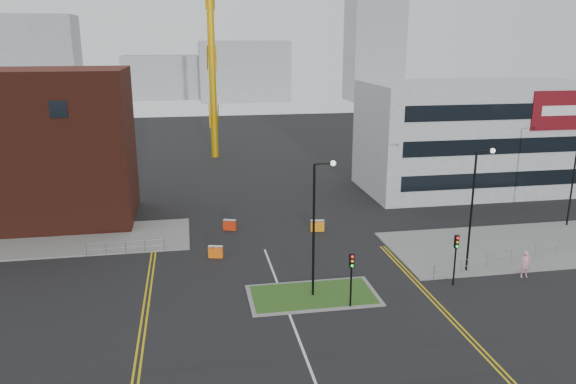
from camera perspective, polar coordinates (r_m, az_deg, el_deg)
The scene contains 25 objects.
ground at distance 30.80m, azimuth 2.13°, elevation -17.19°, with size 200.00×200.00×0.00m, color black.
pavement_left at distance 52.16m, azimuth -25.61°, elevation -4.68°, with size 28.00×8.00×0.12m, color slate.
pavement_right at distance 50.85m, azimuth 23.60°, elevation -4.94°, with size 24.00×10.00×0.12m, color slate.
island_kerb at distance 38.00m, azimuth 2.54°, elevation -10.45°, with size 8.60×4.60×0.08m, color slate.
grass_island at distance 37.99m, azimuth 2.54°, elevation -10.42°, with size 8.00×4.00×0.12m, color #244A18.
office_block at distance 66.33m, azimuth 18.60°, elevation 5.38°, with size 25.00×12.20×12.00m.
streetlamp_island at distance 36.04m, azimuth 2.97°, elevation -2.70°, with size 1.46×0.36×9.18m.
streetlamp_right_near at distance 42.06m, azimuth 18.48°, elevation -0.85°, with size 1.46×0.36×9.18m.
traffic_light_island at distance 35.65m, azimuth 6.47°, elevation -7.88°, with size 0.28×0.33×3.65m.
traffic_light_right at distance 40.23m, azimuth 16.70°, elevation -5.70°, with size 0.28×0.33×3.65m.
railing_left at distance 46.46m, azimuth -16.20°, elevation -5.21°, with size 6.05×0.05×1.10m.
railing_right at distance 47.86m, azimuth 23.82°, elevation -5.28°, with size 19.05×5.05×1.10m.
centre_line at distance 32.47m, azimuth 1.36°, elevation -15.32°, with size 0.15×30.00×0.01m, color silver.
yellow_left_a at distance 39.18m, azimuth -14.30°, elevation -10.17°, with size 0.12×24.00×0.01m, color gold.
yellow_left_b at distance 39.16m, azimuth -13.86°, elevation -10.15°, with size 0.12×24.00×0.01m, color gold.
yellow_right_a at distance 38.56m, azimuth 14.34°, elevation -10.61°, with size 0.12×20.00×0.01m, color gold.
yellow_right_b at distance 38.67m, azimuth 14.76°, elevation -10.55°, with size 0.12×20.00×0.01m, color gold.
skyline_a at distance 149.47m, azimuth -23.97°, elevation 11.92°, with size 18.00×12.00×22.00m, color gray.
skyline_b at distance 156.38m, azimuth -4.48°, elevation 12.14°, with size 24.00×12.00×16.00m, color gray.
skyline_c at distance 158.68m, azimuth 8.74°, elevation 14.23°, with size 14.00×12.00×28.00m, color gray.
skyline_d at distance 165.71m, azimuth -11.16°, elevation 11.39°, with size 30.00×12.00×12.00m, color gray.
pedestrian at distance 43.81m, azimuth 22.98°, elevation -6.77°, with size 0.72×0.47×1.97m, color #F59FBC.
barrier_left at distance 50.45m, azimuth -5.95°, elevation -3.29°, with size 1.19×0.74×0.95m.
barrier_mid at distance 44.39m, azimuth -7.37°, elevation -5.99°, with size 1.18×0.64×0.94m.
barrier_right at distance 49.95m, azimuth 3.00°, elevation -3.39°, with size 1.24×0.54×1.01m.
Camera 1 is at (-5.65, -25.36, 16.55)m, focal length 35.00 mm.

